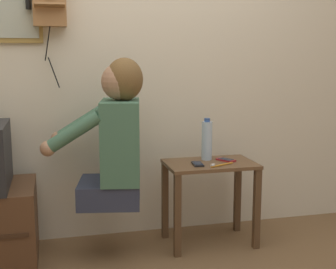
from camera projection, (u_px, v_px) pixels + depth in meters
wall_back at (125, 46)px, 3.07m from camera, size 6.80×0.05×2.55m
side_table at (210, 181)px, 3.01m from camera, size 0.57×0.36×0.54m
person at (116, 136)px, 2.75m from camera, size 0.62×0.48×0.87m
framed_picture at (14, 8)px, 2.83m from camera, size 0.33×0.03×0.42m
cell_phone_held at (198, 164)px, 2.92m from camera, size 0.07×0.13×0.01m
cell_phone_spare at (226, 160)px, 3.04m from camera, size 0.11×0.14×0.01m
water_bottle at (207, 140)px, 3.05m from camera, size 0.07×0.07×0.27m
toothbrush at (220, 165)px, 2.90m from camera, size 0.17×0.09×0.02m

